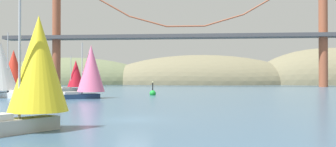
% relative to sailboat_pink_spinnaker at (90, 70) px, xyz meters
% --- Properties ---
extents(ground_plane, '(360.00, 360.00, 0.00)m').
position_rel_sailboat_pink_spinnaker_xyz_m(ground_plane, '(11.35, -26.02, -4.13)').
color(ground_plane, '#385670').
extents(headland_left, '(80.20, 44.00, 24.17)m').
position_rel_sailboat_pink_spinnaker_xyz_m(headland_left, '(-43.65, 108.98, -4.13)').
color(headland_left, '#5B6647').
rests_on(headland_left, ground_plane).
extents(headland_center, '(88.95, 44.00, 25.89)m').
position_rel_sailboat_pink_spinnaker_xyz_m(headland_center, '(16.35, 108.98, -4.13)').
color(headland_center, '#6B664C').
rests_on(headland_center, ground_plane).
extents(headland_right, '(66.45, 44.00, 31.42)m').
position_rel_sailboat_pink_spinnaker_xyz_m(headland_right, '(71.35, 108.98, -4.13)').
color(headland_right, '#6B664C').
rests_on(headland_right, ground_plane).
extents(suspension_bridge, '(125.11, 6.00, 42.13)m').
position_rel_sailboat_pink_spinnaker_xyz_m(suspension_bridge, '(11.35, 68.98, 14.56)').
color(suspension_bridge, brown).
rests_on(suspension_bridge, ground_plane).
extents(sailboat_pink_spinnaker, '(7.46, 6.54, 8.15)m').
position_rel_sailboat_pink_spinnaker_xyz_m(sailboat_pink_spinnaker, '(0.00, 0.00, 0.00)').
color(sailboat_pink_spinnaker, navy).
rests_on(sailboat_pink_spinnaker, ground_plane).
extents(sailboat_yellow_sail, '(5.26, 6.69, 7.86)m').
position_rel_sailboat_pink_spinnaker_xyz_m(sailboat_yellow_sail, '(6.68, -32.04, -0.53)').
color(sailboat_yellow_sail, '#B7B2A8').
rests_on(sailboat_yellow_sail, ground_plane).
extents(sailboat_scarlet_sail, '(8.52, 7.12, 9.13)m').
position_rel_sailboat_pink_spinnaker_xyz_m(sailboat_scarlet_sail, '(-23.21, 21.61, 0.64)').
color(sailboat_scarlet_sail, navy).
rests_on(sailboat_scarlet_sail, ground_plane).
extents(sailboat_crimson_sail, '(5.60, 6.91, 7.64)m').
position_rel_sailboat_pink_spinnaker_xyz_m(sailboat_crimson_sail, '(-10.25, 22.68, -0.54)').
color(sailboat_crimson_sail, '#B7B2A8').
rests_on(sailboat_crimson_sail, ground_plane).
extents(channel_buoy, '(1.10, 1.10, 2.64)m').
position_rel_sailboat_pink_spinnaker_xyz_m(channel_buoy, '(8.03, 10.02, -3.76)').
color(channel_buoy, green).
rests_on(channel_buoy, ground_plane).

